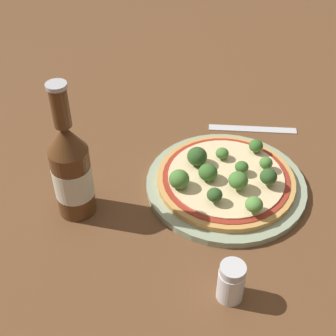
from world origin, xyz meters
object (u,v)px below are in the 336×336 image
at_px(pepper_shaker, 231,282).
at_px(pizza, 226,179).
at_px(fork, 253,129).
at_px(beer_bottle, 71,170).

bearing_deg(pepper_shaker, pizza, 23.99).
height_order(pizza, fork, pizza).
xyz_separation_m(pizza, fork, (0.18, 0.02, -0.02)).
xyz_separation_m(pepper_shaker, fork, (0.38, 0.10, -0.03)).
relative_size(beer_bottle, fork, 1.41).
relative_size(pizza, pepper_shaker, 3.68).
distance_m(beer_bottle, fork, 0.39).
distance_m(pepper_shaker, fork, 0.39).
bearing_deg(pizza, pepper_shaker, -156.01).
bearing_deg(beer_bottle, pizza, -50.27).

